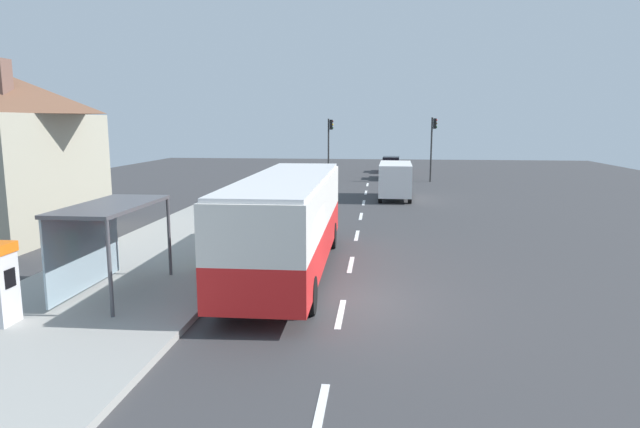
{
  "coord_description": "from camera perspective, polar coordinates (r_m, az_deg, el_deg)",
  "views": [
    {
      "loc": [
        1.19,
        -14.53,
        4.87
      ],
      "look_at": [
        -1.0,
        5.59,
        1.5
      ],
      "focal_mm": 30.85,
      "sensor_mm": 36.0,
      "label": 1
    }
  ],
  "objects": [
    {
      "name": "ground_plane",
      "position": [
        28.97,
        3.76,
        -0.28
      ],
      "size": [
        56.0,
        92.0,
        0.04
      ],
      "primitive_type": "cube",
      "color": "#38383A"
    },
    {
      "name": "sidewalk_platform",
      "position": [
        18.8,
        -17.92,
        -5.75
      ],
      "size": [
        6.2,
        30.0,
        0.18
      ],
      "primitive_type": "cube",
      "color": "#999993",
      "rests_on": "ground"
    },
    {
      "name": "lane_stripe_seg_0",
      "position": [
        9.86,
        -0.06,
        -20.12
      ],
      "size": [
        0.16,
        2.2,
        0.01
      ],
      "primitive_type": "cube",
      "color": "silver",
      "rests_on": "ground"
    },
    {
      "name": "lane_stripe_seg_1",
      "position": [
        14.41,
        2.14,
        -10.29
      ],
      "size": [
        0.16,
        2.2,
        0.01
      ],
      "primitive_type": "cube",
      "color": "silver",
      "rests_on": "ground"
    },
    {
      "name": "lane_stripe_seg_2",
      "position": [
        19.18,
        3.21,
        -5.26
      ],
      "size": [
        0.16,
        2.2,
        0.01
      ],
      "primitive_type": "cube",
      "color": "silver",
      "rests_on": "ground"
    },
    {
      "name": "lane_stripe_seg_3",
      "position": [
        24.04,
        3.84,
        -2.24
      ],
      "size": [
        0.16,
        2.2,
        0.01
      ],
      "primitive_type": "cube",
      "color": "silver",
      "rests_on": "ground"
    },
    {
      "name": "lane_stripe_seg_4",
      "position": [
        28.95,
        4.26,
        -0.24
      ],
      "size": [
        0.16,
        2.2,
        0.01
      ],
      "primitive_type": "cube",
      "color": "silver",
      "rests_on": "ground"
    },
    {
      "name": "lane_stripe_seg_5",
      "position": [
        33.89,
        4.55,
        1.18
      ],
      "size": [
        0.16,
        2.2,
        0.01
      ],
      "primitive_type": "cube",
      "color": "silver",
      "rests_on": "ground"
    },
    {
      "name": "lane_stripe_seg_6",
      "position": [
        38.84,
        4.77,
        2.23
      ],
      "size": [
        0.16,
        2.2,
        0.01
      ],
      "primitive_type": "cube",
      "color": "silver",
      "rests_on": "ground"
    },
    {
      "name": "lane_stripe_seg_7",
      "position": [
        43.81,
        4.94,
        3.05
      ],
      "size": [
        0.16,
        2.2,
        0.01
      ],
      "primitive_type": "cube",
      "color": "silver",
      "rests_on": "ground"
    },
    {
      "name": "bus",
      "position": [
        17.65,
        -3.35,
        -0.45
      ],
      "size": [
        2.65,
        11.04,
        3.21
      ],
      "color": "red",
      "rests_on": "ground"
    },
    {
      "name": "white_van",
      "position": [
        35.76,
        7.81,
        3.71
      ],
      "size": [
        2.14,
        5.25,
        2.3
      ],
      "color": "white",
      "rests_on": "ground"
    },
    {
      "name": "sedan_near",
      "position": [
        48.62,
        7.52,
        4.57
      ],
      "size": [
        1.85,
        4.41,
        1.52
      ],
      "color": "black",
      "rests_on": "ground"
    },
    {
      "name": "sedan_far",
      "position": [
        55.33,
        7.37,
        5.16
      ],
      "size": [
        2.02,
        4.48,
        1.52
      ],
      "color": "#A51919",
      "rests_on": "ground"
    },
    {
      "name": "recycling_bin_orange",
      "position": [
        18.39,
        -11.03,
        -3.98
      ],
      "size": [
        0.52,
        0.52,
        0.95
      ],
      "primitive_type": "cylinder",
      "color": "orange",
      "rests_on": "sidewalk_platform"
    },
    {
      "name": "recycling_bin_green",
      "position": [
        19.04,
        -10.41,
        -3.5
      ],
      "size": [
        0.52,
        0.52,
        0.95
      ],
      "primitive_type": "cylinder",
      "color": "green",
      "rests_on": "sidewalk_platform"
    },
    {
      "name": "traffic_light_near_side",
      "position": [
        46.54,
        11.62,
        7.59
      ],
      "size": [
        0.49,
        0.28,
        5.29
      ],
      "color": "#2D2D2D",
      "rests_on": "ground"
    },
    {
      "name": "traffic_light_far_side",
      "position": [
        47.33,
        1.01,
        7.73
      ],
      "size": [
        0.49,
        0.28,
        5.2
      ],
      "color": "#2D2D2D",
      "rests_on": "ground"
    },
    {
      "name": "bus_shelter",
      "position": [
        16.28,
        -21.74,
        -1.04
      ],
      "size": [
        1.8,
        4.0,
        2.5
      ],
      "color": "#4C4C51",
      "rests_on": "sidewalk_platform"
    }
  ]
}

